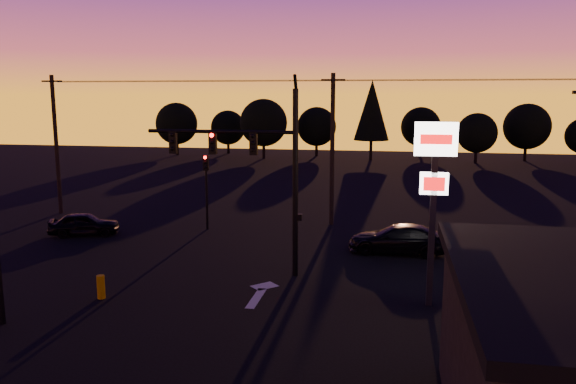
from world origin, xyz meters
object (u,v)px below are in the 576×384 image
(secondary_signal, at_px, (206,181))
(car_right, at_px, (398,239))
(pylon_sign, at_px, (434,175))
(bollard, at_px, (101,287))
(car_left, at_px, (84,224))
(traffic_signal_mast, at_px, (258,162))

(secondary_signal, height_order, car_right, secondary_signal)
(pylon_sign, distance_m, bollard, 13.26)
(secondary_signal, height_order, bollard, secondary_signal)
(secondary_signal, height_order, car_left, secondary_signal)
(car_right, bearing_deg, secondary_signal, -104.35)
(pylon_sign, distance_m, car_left, 20.18)
(pylon_sign, bearing_deg, secondary_signal, 140.23)
(pylon_sign, distance_m, car_right, 8.19)
(traffic_signal_mast, xyz_separation_m, car_left, (-11.20, 4.88, -4.30))
(secondary_signal, distance_m, pylon_sign, 15.75)
(pylon_sign, bearing_deg, bollard, -172.67)
(traffic_signal_mast, relative_size, car_left, 2.28)
(pylon_sign, height_order, car_left, pylon_sign)
(bollard, bearing_deg, pylon_sign, 7.33)
(traffic_signal_mast, height_order, car_left, traffic_signal_mast)
(secondary_signal, distance_m, car_right, 11.53)
(traffic_signal_mast, distance_m, secondary_signal, 9.19)
(pylon_sign, relative_size, car_left, 1.81)
(traffic_signal_mast, height_order, pylon_sign, traffic_signal_mast)
(car_left, bearing_deg, car_right, -109.83)
(pylon_sign, xyz_separation_m, car_right, (-1.09, 6.95, -4.21))
(pylon_sign, height_order, bollard, pylon_sign)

